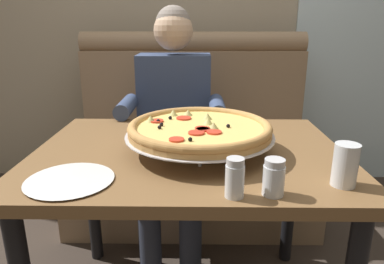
{
  "coord_description": "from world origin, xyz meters",
  "views": [
    {
      "loc": [
        0.03,
        -1.21,
        1.19
      ],
      "look_at": [
        0.01,
        -0.02,
        0.81
      ],
      "focal_mm": 32.67,
      "sensor_mm": 36.0,
      "label": 1
    }
  ],
  "objects_px": {
    "pizza": "(199,129)",
    "drinking_glass": "(345,167)",
    "diner_main": "(173,114)",
    "plate_near_left": "(70,178)",
    "patio_chair": "(345,93)",
    "shaker_oregano": "(235,181)",
    "dining_table": "(189,173)",
    "booth_bench": "(192,151)",
    "shaker_pepper_flakes": "(274,180)"
  },
  "relations": [
    {
      "from": "pizza",
      "to": "drinking_glass",
      "type": "distance_m",
      "value": 0.5
    },
    {
      "from": "diner_main",
      "to": "pizza",
      "type": "distance_m",
      "value": 0.67
    },
    {
      "from": "pizza",
      "to": "plate_near_left",
      "type": "xyz_separation_m",
      "value": [
        -0.38,
        -0.26,
        -0.07
      ]
    },
    {
      "from": "patio_chair",
      "to": "pizza",
      "type": "bearing_deg",
      "value": -123.16
    },
    {
      "from": "diner_main",
      "to": "shaker_oregano",
      "type": "bearing_deg",
      "value": -76.96
    },
    {
      "from": "diner_main",
      "to": "shaker_oregano",
      "type": "distance_m",
      "value": 1.02
    },
    {
      "from": "dining_table",
      "to": "pizza",
      "type": "relative_size",
      "value": 2.12
    },
    {
      "from": "dining_table",
      "to": "drinking_glass",
      "type": "distance_m",
      "value": 0.56
    },
    {
      "from": "booth_bench",
      "to": "patio_chair",
      "type": "relative_size",
      "value": 1.71
    },
    {
      "from": "dining_table",
      "to": "drinking_glass",
      "type": "xyz_separation_m",
      "value": [
        0.45,
        -0.29,
        0.15
      ]
    },
    {
      "from": "patio_chair",
      "to": "dining_table",
      "type": "bearing_deg",
      "value": -124.07
    },
    {
      "from": "pizza",
      "to": "patio_chair",
      "type": "height_order",
      "value": "patio_chair"
    },
    {
      "from": "booth_bench",
      "to": "pizza",
      "type": "relative_size",
      "value": 2.76
    },
    {
      "from": "plate_near_left",
      "to": "patio_chair",
      "type": "distance_m",
      "value": 3.11
    },
    {
      "from": "dining_table",
      "to": "plate_near_left",
      "type": "distance_m",
      "value": 0.46
    },
    {
      "from": "dining_table",
      "to": "plate_near_left",
      "type": "relative_size",
      "value": 4.36
    },
    {
      "from": "plate_near_left",
      "to": "patio_chair",
      "type": "bearing_deg",
      "value": 53.53
    },
    {
      "from": "diner_main",
      "to": "booth_bench",
      "type": "bearing_deg",
      "value": 69.68
    },
    {
      "from": "booth_bench",
      "to": "pizza",
      "type": "distance_m",
      "value": 1.0
    },
    {
      "from": "diner_main",
      "to": "patio_chair",
      "type": "bearing_deg",
      "value": 44.86
    },
    {
      "from": "booth_bench",
      "to": "plate_near_left",
      "type": "height_order",
      "value": "booth_bench"
    },
    {
      "from": "diner_main",
      "to": "patio_chair",
      "type": "distance_m",
      "value": 2.26
    },
    {
      "from": "drinking_glass",
      "to": "patio_chair",
      "type": "distance_m",
      "value": 2.73
    },
    {
      "from": "pizza",
      "to": "plate_near_left",
      "type": "bearing_deg",
      "value": -145.84
    },
    {
      "from": "shaker_oregano",
      "to": "patio_chair",
      "type": "distance_m",
      "value": 2.93
    },
    {
      "from": "dining_table",
      "to": "shaker_oregano",
      "type": "height_order",
      "value": "shaker_oregano"
    },
    {
      "from": "dining_table",
      "to": "drinking_glass",
      "type": "relative_size",
      "value": 9.02
    },
    {
      "from": "diner_main",
      "to": "pizza",
      "type": "height_order",
      "value": "diner_main"
    },
    {
      "from": "booth_bench",
      "to": "dining_table",
      "type": "height_order",
      "value": "booth_bench"
    },
    {
      "from": "plate_near_left",
      "to": "drinking_glass",
      "type": "xyz_separation_m",
      "value": [
        0.8,
        -0.01,
        0.05
      ]
    },
    {
      "from": "shaker_pepper_flakes",
      "to": "patio_chair",
      "type": "height_order",
      "value": "patio_chair"
    },
    {
      "from": "drinking_glass",
      "to": "patio_chair",
      "type": "bearing_deg",
      "value": 67.34
    },
    {
      "from": "pizza",
      "to": "drinking_glass",
      "type": "relative_size",
      "value": 4.26
    },
    {
      "from": "drinking_glass",
      "to": "shaker_oregano",
      "type": "bearing_deg",
      "value": -167.01
    },
    {
      "from": "booth_bench",
      "to": "drinking_glass",
      "type": "distance_m",
      "value": 1.33
    },
    {
      "from": "dining_table",
      "to": "shaker_pepper_flakes",
      "type": "distance_m",
      "value": 0.45
    },
    {
      "from": "drinking_glass",
      "to": "booth_bench",
      "type": "bearing_deg",
      "value": 110.86
    },
    {
      "from": "diner_main",
      "to": "drinking_glass",
      "type": "distance_m",
      "value": 1.07
    },
    {
      "from": "shaker_pepper_flakes",
      "to": "booth_bench",
      "type": "bearing_deg",
      "value": 100.78
    },
    {
      "from": "diner_main",
      "to": "dining_table",
      "type": "bearing_deg",
      "value": -81.03
    },
    {
      "from": "dining_table",
      "to": "drinking_glass",
      "type": "bearing_deg",
      "value": -32.86
    },
    {
      "from": "shaker_oregano",
      "to": "dining_table",
      "type": "bearing_deg",
      "value": 109.69
    },
    {
      "from": "drinking_glass",
      "to": "plate_near_left",
      "type": "bearing_deg",
      "value": 179.09
    },
    {
      "from": "booth_bench",
      "to": "pizza",
      "type": "xyz_separation_m",
      "value": [
        0.04,
        -0.91,
        0.42
      ]
    },
    {
      "from": "shaker_oregano",
      "to": "plate_near_left",
      "type": "bearing_deg",
      "value": 169.71
    },
    {
      "from": "booth_bench",
      "to": "shaker_oregano",
      "type": "height_order",
      "value": "booth_bench"
    },
    {
      "from": "pizza",
      "to": "drinking_glass",
      "type": "xyz_separation_m",
      "value": [
        0.41,
        -0.27,
        -0.03
      ]
    },
    {
      "from": "shaker_oregano",
      "to": "plate_near_left",
      "type": "height_order",
      "value": "shaker_oregano"
    },
    {
      "from": "shaker_pepper_flakes",
      "to": "patio_chair",
      "type": "xyz_separation_m",
      "value": [
        1.26,
        2.56,
        -0.26
      ]
    },
    {
      "from": "shaker_oregano",
      "to": "shaker_pepper_flakes",
      "type": "distance_m",
      "value": 0.11
    }
  ]
}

